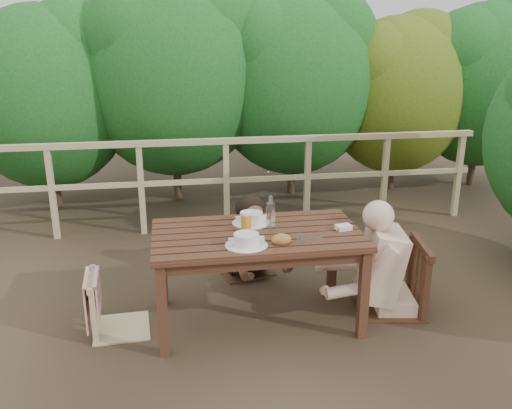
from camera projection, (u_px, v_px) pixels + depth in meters
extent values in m
plane|color=#453524|center=(257.00, 319.00, 4.11)|extent=(60.00, 60.00, 0.00)
cube|color=#3D2215|center=(257.00, 278.00, 4.00)|extent=(1.50, 0.84, 0.69)
cube|color=tan|center=(117.00, 277.00, 3.85)|extent=(0.44, 0.44, 0.83)
cube|color=#3D2215|center=(244.00, 225.00, 4.79)|extent=(0.54, 0.54, 0.90)
cube|color=#3D2215|center=(393.00, 247.00, 4.13)|extent=(0.59, 0.59, 1.03)
cube|color=tan|center=(226.00, 184.00, 5.83)|extent=(5.60, 0.10, 1.01)
cylinder|color=silver|center=(246.00, 240.00, 3.65)|extent=(0.29, 0.29, 0.10)
cylinder|color=white|center=(251.00, 219.00, 4.07)|extent=(0.29, 0.29, 0.10)
ellipsoid|color=#B1823D|center=(281.00, 240.00, 3.68)|extent=(0.14, 0.10, 0.08)
cylinder|color=#C86A0F|center=(246.00, 222.00, 3.92)|extent=(0.08, 0.08, 0.15)
cylinder|color=white|center=(270.00, 214.00, 3.91)|extent=(0.06, 0.06, 0.27)
cylinder|color=silver|center=(300.00, 239.00, 3.70)|extent=(0.06, 0.06, 0.07)
cube|color=silver|center=(343.00, 228.00, 3.94)|extent=(0.13, 0.10, 0.05)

